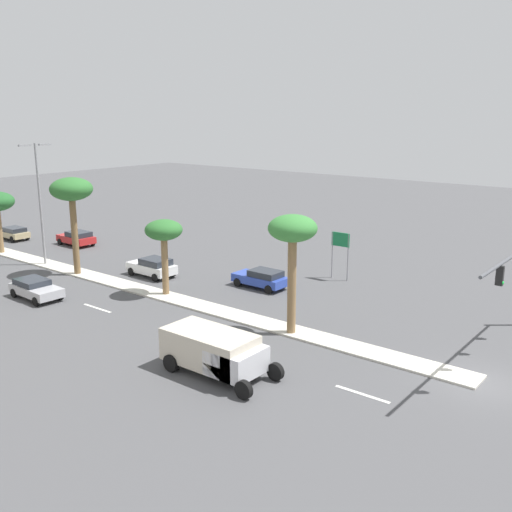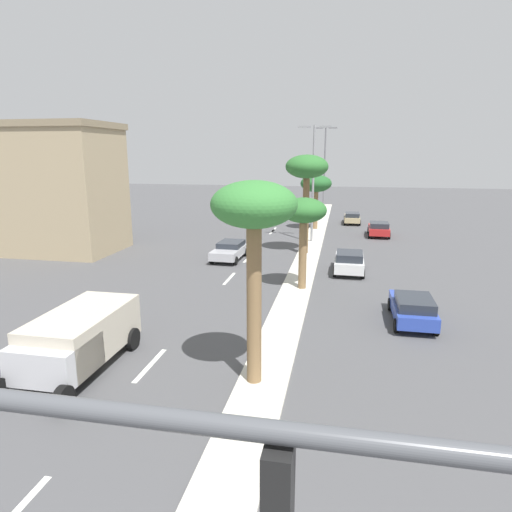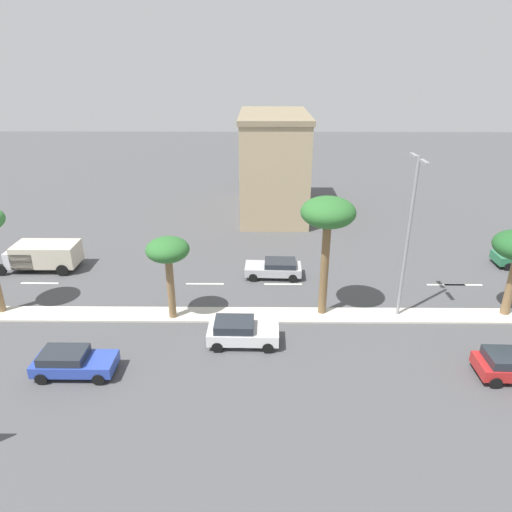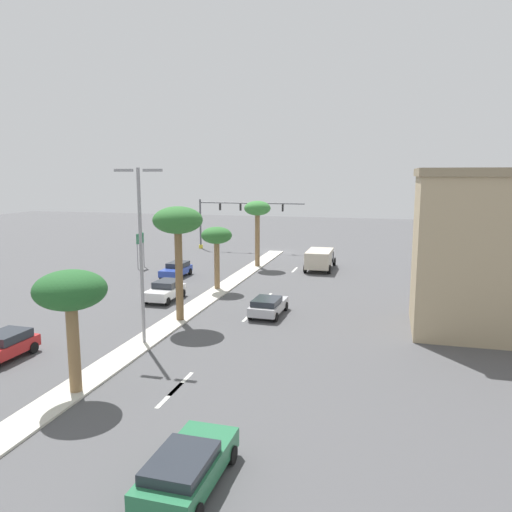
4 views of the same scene
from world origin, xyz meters
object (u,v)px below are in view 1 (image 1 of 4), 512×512
Objects in this scene: sedan_blue_outboard at (261,278)px; box_truck at (217,351)px; sedan_white_trailing at (153,267)px; sedan_tan_right at (13,233)px; directional_road_sign at (340,245)px; palm_tree_front at (293,234)px; palm_tree_outboard at (164,233)px; palm_tree_center at (72,193)px; sedan_red_near at (77,238)px; sedan_silver_rear at (35,288)px; street_lamp_outboard at (39,195)px.

box_truck reaches higher than sedan_blue_outboard.
sedan_white_trailing is 19.04m from box_truck.
sedan_blue_outboard is (2.90, -8.74, -0.05)m from sedan_white_trailing.
sedan_blue_outboard is at bearing -85.61° from sedan_tan_right.
sedan_tan_right is (-7.97, 34.08, -2.01)m from directional_road_sign.
palm_tree_front is at bearing -131.69° from sedan_blue_outboard.
sedan_white_trailing reaches higher than sedan_blue_outboard.
box_truck is (-10.75, -37.99, 0.49)m from sedan_tan_right.
palm_tree_center reaches higher than palm_tree_outboard.
directional_road_sign is at bearing -55.00° from sedan_white_trailing.
sedan_blue_outboard is 0.70× the size of box_truck.
palm_tree_front reaches higher than sedan_red_near.
directional_road_sign is 0.87× the size of sedan_silver_rear.
sedan_red_near is (6.43, 9.19, -5.91)m from palm_tree_center.
directional_road_sign is at bearing -31.30° from sedan_blue_outboard.
sedan_tan_right is (4.00, 16.78, -5.96)m from palm_tree_center.
sedan_silver_rear is at bearing -115.75° from sedan_tan_right.
box_truck reaches higher than sedan_silver_rear.
box_truck is at bearing -122.43° from sedan_white_trailing.
box_truck is (-7.41, -11.58, -3.36)m from palm_tree_outboard.
sedan_silver_rear is 9.23m from sedan_white_trailing.
directional_road_sign is at bearing -62.04° from street_lamp_outboard.
palm_tree_center is 1.84× the size of sedan_blue_outboard.
box_truck is at bearing -105.80° from sedan_tan_right.
sedan_white_trailing is at bearing -71.97° from street_lamp_outboard.
sedan_red_near is 33.13m from box_truck.
directional_road_sign is 19.18m from box_truck.
sedan_white_trailing is at bearing 108.35° from sedan_blue_outboard.
palm_tree_front reaches higher than sedan_tan_right.
street_lamp_outboard is at bearing 108.18° from sedan_blue_outboard.
palm_tree_front is at bearing -162.75° from directional_road_sign.
street_lamp_outboard is at bearing 108.03° from sedan_white_trailing.
palm_tree_outboard is at bearing -121.94° from sedan_white_trailing.
palm_tree_front reaches higher than sedan_silver_rear.
palm_tree_center is 1.28× the size of box_truck.
palm_tree_outboard reaches higher than sedan_red_near.
box_truck is at bearing -122.61° from palm_tree_outboard.
palm_tree_outboard is 1.28× the size of sedan_blue_outboard.
street_lamp_outboard is at bearing 53.88° from sedan_silver_rear.
sedan_white_trailing is at bearing 77.76° from palm_tree_front.
sedan_tan_right is at bearing 82.79° from palm_tree_outboard.
sedan_blue_outboard is 30.76m from sedan_tan_right.
palm_tree_outboard is at bearing -107.05° from sedan_red_near.
palm_tree_front is at bearing -90.40° from street_lamp_outboard.
palm_tree_center is (-0.66, 9.63, 2.11)m from palm_tree_outboard.
palm_tree_center is 18.25m from sedan_tan_right.
box_truck is (-6.75, -21.21, -5.47)m from palm_tree_center.
street_lamp_outboard reaches higher than palm_tree_center.
street_lamp_outboard is at bearing 87.72° from palm_tree_center.
sedan_silver_rear is 1.04× the size of sedan_white_trailing.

